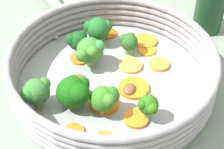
{
  "coord_description": "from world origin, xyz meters",
  "views": [
    {
      "loc": [
        0.2,
        -0.38,
        0.44
      ],
      "look_at": [
        0.0,
        0.0,
        0.03
      ],
      "focal_mm": 60.0,
      "sensor_mm": 36.0,
      "label": 1
    }
  ],
  "objects_px": {
    "carrot_slice_5": "(73,132)",
    "broccoli_floret_7": "(106,98)",
    "broccoli_floret_4": "(129,42)",
    "carrot_slice_7": "(80,58)",
    "broccoli_floret_0": "(77,41)",
    "mushroom_piece_0": "(129,89)",
    "broccoli_floret_3": "(36,92)",
    "carrot_slice_4": "(108,33)",
    "carrot_slice_2": "(136,118)",
    "carrot_slice_10": "(135,86)",
    "carrot_slice_6": "(146,41)",
    "broccoli_floret_1": "(74,92)",
    "broccoli_floret_6": "(90,51)",
    "carrot_slice_9": "(105,140)",
    "mushroom_piece_1": "(77,80)",
    "skillet": "(112,85)",
    "carrot_slice_8": "(104,103)",
    "carrot_slice_3": "(159,64)",
    "broccoli_floret_5": "(99,29)",
    "carrot_slice_0": "(130,65)",
    "carrot_slice_1": "(147,50)",
    "broccoli_floret_2": "(148,106)"
  },
  "relations": [
    {
      "from": "carrot_slice_10",
      "to": "broccoli_floret_0",
      "type": "xyz_separation_m",
      "value": [
        -0.12,
        0.03,
        0.03
      ]
    },
    {
      "from": "carrot_slice_3",
      "to": "broccoli_floret_4",
      "type": "height_order",
      "value": "broccoli_floret_4"
    },
    {
      "from": "broccoli_floret_5",
      "to": "broccoli_floret_6",
      "type": "relative_size",
      "value": 0.98
    },
    {
      "from": "broccoli_floret_5",
      "to": "carrot_slice_2",
      "type": "bearing_deg",
      "value": -44.7
    },
    {
      "from": "broccoli_floret_6",
      "to": "carrot_slice_2",
      "type": "bearing_deg",
      "value": -31.81
    },
    {
      "from": "carrot_slice_3",
      "to": "broccoli_floret_7",
      "type": "distance_m",
      "value": 0.14
    },
    {
      "from": "broccoli_floret_1",
      "to": "broccoli_floret_7",
      "type": "relative_size",
      "value": 1.17
    },
    {
      "from": "carrot_slice_5",
      "to": "broccoli_floret_7",
      "type": "bearing_deg",
      "value": 67.4
    },
    {
      "from": "skillet",
      "to": "broccoli_floret_0",
      "type": "distance_m",
      "value": 0.1
    },
    {
      "from": "carrot_slice_10",
      "to": "broccoli_floret_6",
      "type": "xyz_separation_m",
      "value": [
        -0.09,
        0.01,
        0.03
      ]
    },
    {
      "from": "carrot_slice_10",
      "to": "mushroom_piece_1",
      "type": "bearing_deg",
      "value": -160.44
    },
    {
      "from": "skillet",
      "to": "carrot_slice_3",
      "type": "relative_size",
      "value": 9.51
    },
    {
      "from": "carrot_slice_5",
      "to": "mushroom_piece_0",
      "type": "relative_size",
      "value": 1.15
    },
    {
      "from": "carrot_slice_0",
      "to": "broccoli_floret_6",
      "type": "distance_m",
      "value": 0.07
    },
    {
      "from": "broccoli_floret_0",
      "to": "broccoli_floret_6",
      "type": "bearing_deg",
      "value": -22.36
    },
    {
      "from": "broccoli_floret_3",
      "to": "broccoli_floret_4",
      "type": "distance_m",
      "value": 0.19
    },
    {
      "from": "carrot_slice_2",
      "to": "carrot_slice_10",
      "type": "height_order",
      "value": "same"
    },
    {
      "from": "carrot_slice_4",
      "to": "carrot_slice_9",
      "type": "bearing_deg",
      "value": -63.11
    },
    {
      "from": "broccoli_floret_0",
      "to": "broccoli_floret_4",
      "type": "xyz_separation_m",
      "value": [
        0.07,
        0.05,
        -0.01
      ]
    },
    {
      "from": "carrot_slice_10",
      "to": "broccoli_floret_7",
      "type": "height_order",
      "value": "broccoli_floret_7"
    },
    {
      "from": "carrot_slice_8",
      "to": "broccoli_floret_4",
      "type": "bearing_deg",
      "value": 99.11
    },
    {
      "from": "mushroom_piece_0",
      "to": "broccoli_floret_3",
      "type": "bearing_deg",
      "value": -140.64
    },
    {
      "from": "carrot_slice_5",
      "to": "broccoli_floret_2",
      "type": "relative_size",
      "value": 0.69
    },
    {
      "from": "broccoli_floret_0",
      "to": "broccoli_floret_3",
      "type": "relative_size",
      "value": 0.92
    },
    {
      "from": "broccoli_floret_1",
      "to": "broccoli_floret_7",
      "type": "height_order",
      "value": "broccoli_floret_1"
    },
    {
      "from": "broccoli_floret_4",
      "to": "broccoli_floret_5",
      "type": "distance_m",
      "value": 0.06
    },
    {
      "from": "carrot_slice_6",
      "to": "broccoli_floret_3",
      "type": "relative_size",
      "value": 0.81
    },
    {
      "from": "broccoli_floret_1",
      "to": "mushroom_piece_0",
      "type": "bearing_deg",
      "value": 46.17
    },
    {
      "from": "broccoli_floret_4",
      "to": "mushroom_piece_0",
      "type": "distance_m",
      "value": 0.1
    },
    {
      "from": "carrot_slice_9",
      "to": "broccoli_floret_5",
      "type": "height_order",
      "value": "broccoli_floret_5"
    },
    {
      "from": "broccoli_floret_2",
      "to": "carrot_slice_1",
      "type": "bearing_deg",
      "value": 113.71
    },
    {
      "from": "carrot_slice_0",
      "to": "carrot_slice_1",
      "type": "height_order",
      "value": "carrot_slice_0"
    },
    {
      "from": "carrot_slice_3",
      "to": "broccoli_floret_1",
      "type": "xyz_separation_m",
      "value": [
        -0.08,
        -0.14,
        0.03
      ]
    },
    {
      "from": "carrot_slice_4",
      "to": "broccoli_floret_2",
      "type": "bearing_deg",
      "value": -46.38
    },
    {
      "from": "carrot_slice_10",
      "to": "broccoli_floret_7",
      "type": "distance_m",
      "value": 0.07
    },
    {
      "from": "carrot_slice_10",
      "to": "mushroom_piece_0",
      "type": "distance_m",
      "value": 0.01
    },
    {
      "from": "broccoli_floret_4",
      "to": "carrot_slice_6",
      "type": "bearing_deg",
      "value": 68.7
    },
    {
      "from": "carrot_slice_0",
      "to": "broccoli_floret_2",
      "type": "distance_m",
      "value": 0.12
    },
    {
      "from": "carrot_slice_0",
      "to": "mushroom_piece_1",
      "type": "xyz_separation_m",
      "value": [
        -0.06,
        -0.07,
        0.0
      ]
    },
    {
      "from": "skillet",
      "to": "broccoli_floret_7",
      "type": "relative_size",
      "value": 6.62
    },
    {
      "from": "carrot_slice_4",
      "to": "carrot_slice_5",
      "type": "height_order",
      "value": "carrot_slice_5"
    },
    {
      "from": "carrot_slice_2",
      "to": "broccoli_floret_6",
      "type": "xyz_separation_m",
      "value": [
        -0.12,
        0.07,
        0.03
      ]
    },
    {
      "from": "carrot_slice_9",
      "to": "carrot_slice_10",
      "type": "bearing_deg",
      "value": 93.49
    },
    {
      "from": "broccoli_floret_5",
      "to": "mushroom_piece_1",
      "type": "distance_m",
      "value": 0.11
    },
    {
      "from": "broccoli_floret_5",
      "to": "carrot_slice_3",
      "type": "bearing_deg",
      "value": -4.31
    },
    {
      "from": "carrot_slice_7",
      "to": "broccoli_floret_0",
      "type": "bearing_deg",
      "value": 134.93
    },
    {
      "from": "carrot_slice_6",
      "to": "broccoli_floret_2",
      "type": "relative_size",
      "value": 0.93
    },
    {
      "from": "carrot_slice_5",
      "to": "broccoli_floret_1",
      "type": "distance_m",
      "value": 0.06
    },
    {
      "from": "carrot_slice_4",
      "to": "mushroom_piece_0",
      "type": "distance_m",
      "value": 0.15
    },
    {
      "from": "broccoli_floret_4",
      "to": "broccoli_floret_7",
      "type": "height_order",
      "value": "broccoli_floret_7"
    }
  ]
}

